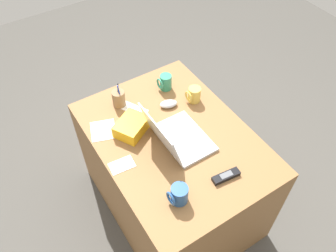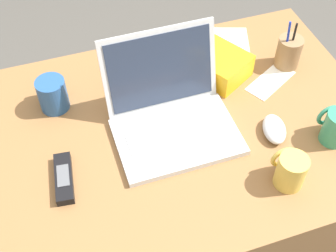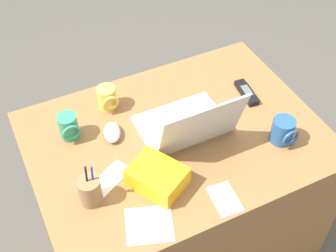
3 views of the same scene
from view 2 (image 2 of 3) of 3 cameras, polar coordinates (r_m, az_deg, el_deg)
The scene contains 13 objects.
ground_plane at distance 1.93m, azimuth 1.69°, elevation -14.28°, with size 6.00×6.00×0.00m, color #4C4944.
desk at distance 1.60m, azimuth 1.99°, elevation -8.44°, with size 1.12×0.82×0.74m, color olive.
laptop at distance 1.26m, azimuth 0.42°, elevation 1.56°, with size 0.34×0.30×0.25m.
computer_mouse at distance 1.30m, azimuth 13.25°, elevation -0.37°, with size 0.06×0.11×0.04m, color silver.
coffee_mug_white at distance 1.31m, azimuth 20.39°, elevation -0.03°, with size 0.07×0.09×0.10m.
coffee_mug_tall at distance 1.36m, azimuth -14.37°, elevation 3.98°, with size 0.08×0.10×0.10m.
coffee_mug_spare at distance 1.19m, azimuth 15.15°, elevation -5.39°, with size 0.08×0.09×0.10m.
cordless_phone at distance 1.21m, azimuth -13.00°, elevation -6.43°, with size 0.06×0.15×0.03m.
pen_holder at distance 1.50m, azimuth 14.95°, elevation 8.97°, with size 0.08×0.08×0.17m.
snack_bag at distance 1.44m, azimuth 6.17°, elevation 7.83°, with size 0.14×0.18×0.08m, color #F2AD19.
paper_note_near_laptop at distance 1.53m, azimuth -2.54°, elevation 9.13°, with size 0.08×0.13×0.00m, color white.
paper_note_left at distance 1.46m, azimuth 12.79°, elevation 5.56°, with size 0.17×0.07×0.00m, color white.
paper_note_right at distance 1.59m, azimuth 7.30°, elevation 10.64°, with size 0.15×0.14×0.00m, color white.
Camera 2 is at (-0.32, -0.79, 1.73)m, focal length 48.35 mm.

